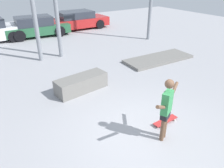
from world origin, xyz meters
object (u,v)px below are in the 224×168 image
grind_box (81,84)px  parked_car_green (36,27)px  skateboard (165,121)px  parked_car_red (77,20)px  manual_pad (158,59)px  skateboarder (166,107)px

grind_box → parked_car_green: bearing=83.8°
skateboard → parked_car_green: parked_car_green is taller
grind_box → parked_car_red: (4.16, 9.09, 0.37)m
manual_pad → parked_car_green: size_ratio=0.82×
skateboarder → skateboard: skateboarder is taller
skateboarder → parked_car_green: size_ratio=0.40×
parked_car_green → parked_car_red: 3.28m
skateboarder → manual_pad: size_ratio=0.49×
parked_car_red → manual_pad: bearing=-87.2°
manual_pad → skateboarder: bearing=-133.1°
skateboarder → parked_car_red: (3.58, 12.57, -0.32)m
grind_box → manual_pad: bearing=9.1°
parked_car_green → skateboarder: bearing=-87.4°
parked_car_red → parked_car_green: bearing=-170.5°
grind_box → skateboarder: bearing=-80.5°
skateboard → grind_box: grind_box is taller
grind_box → parked_car_red: 10.00m
skateboarder → parked_car_green: 12.05m
grind_box → manual_pad: size_ratio=0.54×
grind_box → skateboard: bearing=-69.7°
skateboarder → manual_pad: 5.83m
skateboard → grind_box: bearing=108.5°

